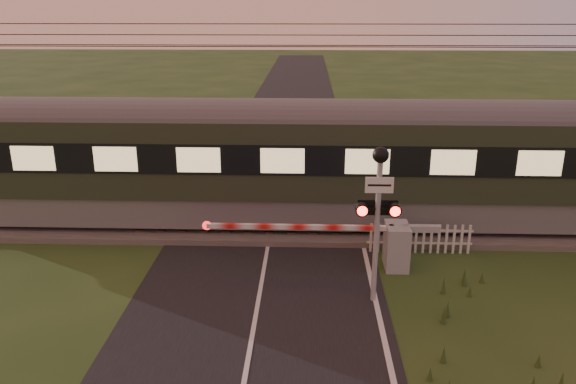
{
  "coord_description": "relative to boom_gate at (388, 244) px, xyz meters",
  "views": [
    {
      "loc": [
        1.13,
        -9.92,
        6.59
      ],
      "look_at": [
        0.64,
        3.2,
        2.22
      ],
      "focal_mm": 35.0,
      "sensor_mm": 36.0,
      "label": 1
    }
  ],
  "objects": [
    {
      "name": "crossing_signal",
      "position": [
        -0.56,
        -1.83,
        1.89
      ],
      "size": [
        0.95,
        0.37,
        3.72
      ],
      "color": "gray",
      "rests_on": "ground"
    },
    {
      "name": "road",
      "position": [
        -3.23,
        -3.92,
        -0.65
      ],
      "size": [
        6.0,
        140.0,
        0.03
      ],
      "color": "black",
      "rests_on": "ground"
    },
    {
      "name": "picket_fence",
      "position": [
        1.01,
        0.92,
        -0.23
      ],
      "size": [
        2.92,
        0.07,
        0.85
      ],
      "color": "silver",
      "rests_on": "ground"
    },
    {
      "name": "overhead_wires",
      "position": [
        -3.25,
        2.82,
        5.06
      ],
      "size": [
        120.0,
        0.62,
        0.62
      ],
      "color": "black",
      "rests_on": "ground"
    },
    {
      "name": "ground",
      "position": [
        -3.25,
        -3.68,
        -0.66
      ],
      "size": [
        160.0,
        160.0,
        0.0
      ],
      "primitive_type": "plane",
      "color": "#223B16",
      "rests_on": "ground"
    },
    {
      "name": "track_bed",
      "position": [
        -3.25,
        2.82,
        -0.6
      ],
      "size": [
        140.0,
        3.4,
        0.39
      ],
      "color": "#47423D",
      "rests_on": "ground"
    },
    {
      "name": "boom_gate",
      "position": [
        0.0,
        0.0,
        0.0
      ],
      "size": [
        6.19,
        0.92,
        1.22
      ],
      "color": "gray",
      "rests_on": "ground"
    }
  ]
}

